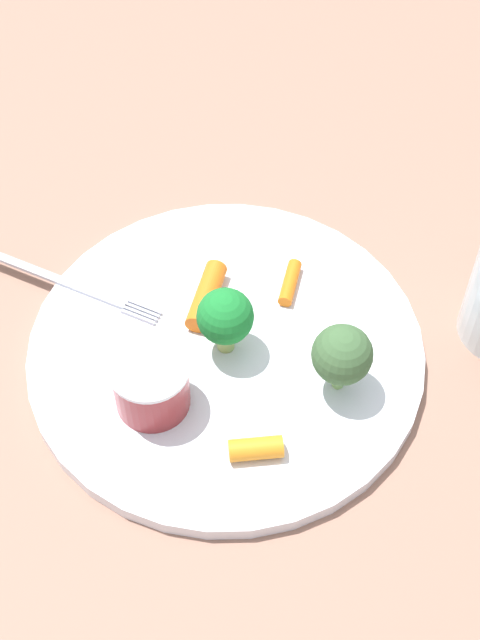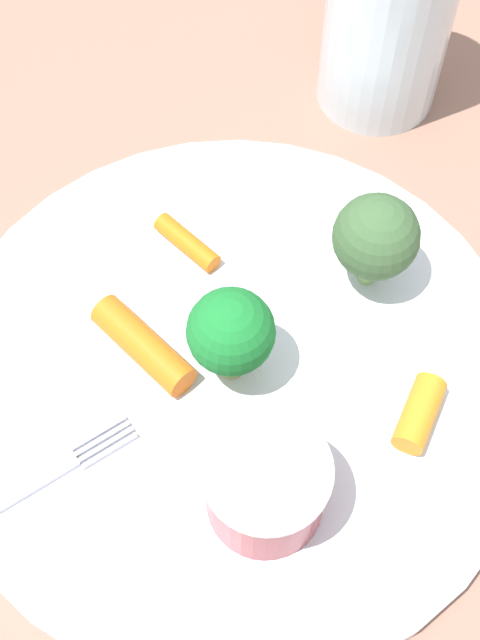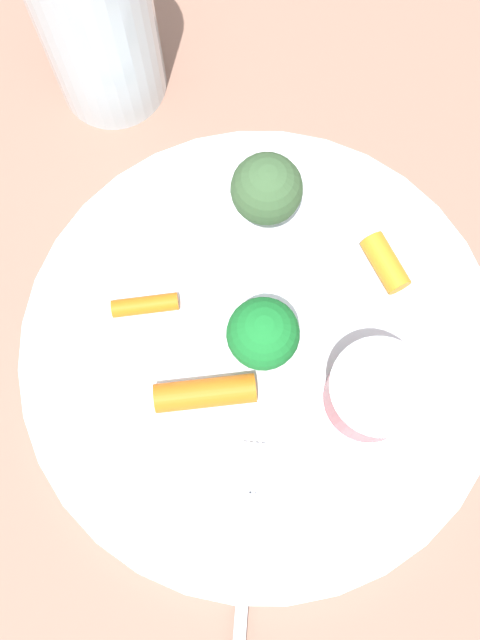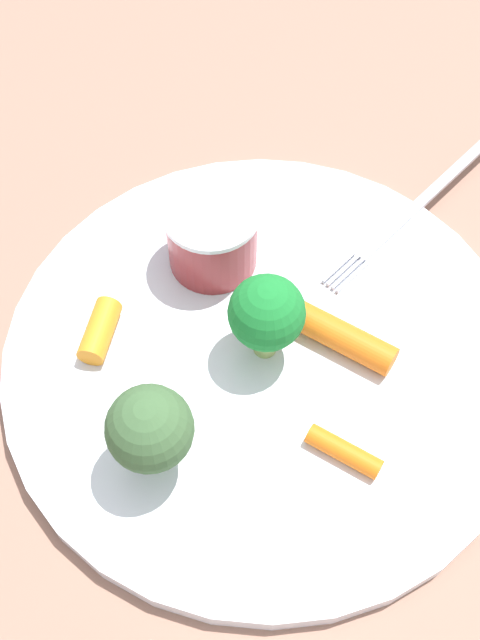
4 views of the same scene
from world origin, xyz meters
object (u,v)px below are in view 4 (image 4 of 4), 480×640
broccoli_floret_0 (150,429)px  carrot_stick_2 (344,338)px  broccoli_floret_1 (262,317)px  fork (416,206)px  carrot_stick_1 (100,331)px  sauce_cup (212,237)px  carrot_stick_0 (344,451)px  plate (264,354)px

broccoli_floret_0 → carrot_stick_2: bearing=157.5°
carrot_stick_2 → broccoli_floret_1: bearing=-52.5°
fork → carrot_stick_2: bearing=5.5°
broccoli_floret_1 → carrot_stick_1: 0.09m
carrot_stick_1 → carrot_stick_2: carrot_stick_2 is taller
broccoli_floret_0 → carrot_stick_2: (-0.11, 0.05, -0.03)m
broccoli_floret_0 → carrot_stick_1: (-0.04, -0.07, -0.03)m
carrot_stick_2 → fork: size_ratio=0.33×
sauce_cup → carrot_stick_0: (0.07, 0.12, -0.02)m
plate → broccoli_floret_1: bearing=-21.6°
broccoli_floret_0 → carrot_stick_1: size_ratio=1.62×
plate → broccoli_floret_0: 0.09m
carrot_stick_0 → fork: carrot_stick_0 is taller
broccoli_floret_0 → fork: 0.23m
carrot_stick_0 → carrot_stick_1: size_ratio=1.10×
plate → carrot_stick_1: bearing=-61.1°
broccoli_floret_1 → carrot_stick_0: broccoli_floret_1 is taller
carrot_stick_1 → fork: 0.21m
carrot_stick_2 → fork: 0.11m
plate → carrot_stick_2: carrot_stick_2 is taller
carrot_stick_1 → sauce_cup: bearing=165.3°
plate → carrot_stick_2: (-0.02, 0.03, 0.01)m
carrot_stick_0 → sauce_cup: bearing=-118.1°
broccoli_floret_1 → carrot_stick_2: bearing=127.5°
broccoli_floret_0 → fork: broccoli_floret_0 is taller
broccoli_floret_1 → carrot_stick_0: bearing=66.9°
plate → carrot_stick_0: 0.07m
sauce_cup → carrot_stick_2: 0.09m
broccoli_floret_1 → carrot_stick_2: size_ratio=0.97×
plate → sauce_cup: size_ratio=5.30×
broccoli_floret_0 → carrot_stick_2: 0.12m
sauce_cup → fork: bearing=141.1°
sauce_cup → broccoli_floret_0: (0.12, 0.05, 0.01)m
carrot_stick_2 → plate: bearing=-54.4°
plate → broccoli_floret_0: size_ratio=4.97×
sauce_cup → carrot_stick_1: (0.08, -0.02, -0.01)m
sauce_cup → fork: (-0.10, 0.08, -0.02)m
broccoli_floret_0 → carrot_stick_2: size_ratio=1.00×
plate → broccoli_floret_0: broccoli_floret_0 is taller
carrot_stick_0 → carrot_stick_1: (0.01, -0.14, 0.00)m
fork → broccoli_floret_1: bearing=-10.1°
plate → carrot_stick_1: carrot_stick_1 is taller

